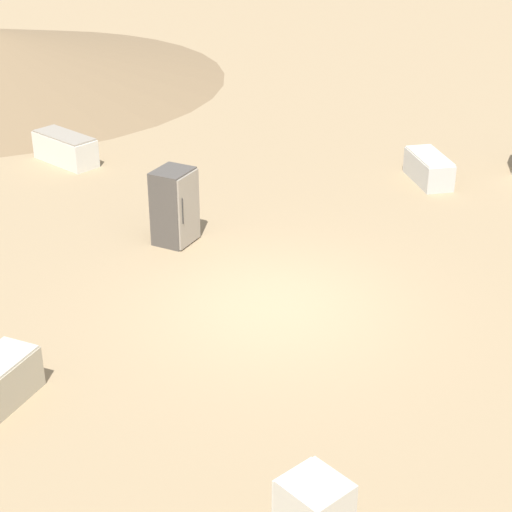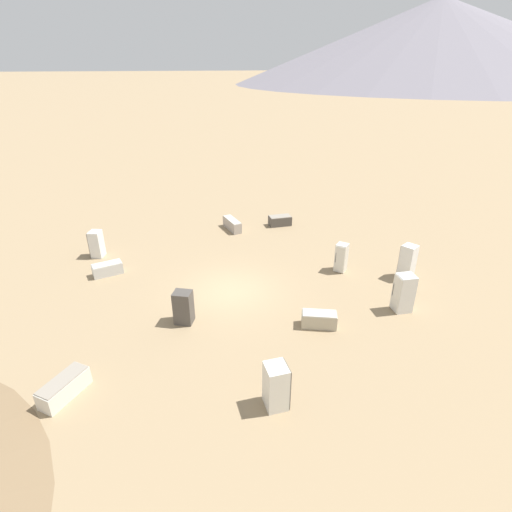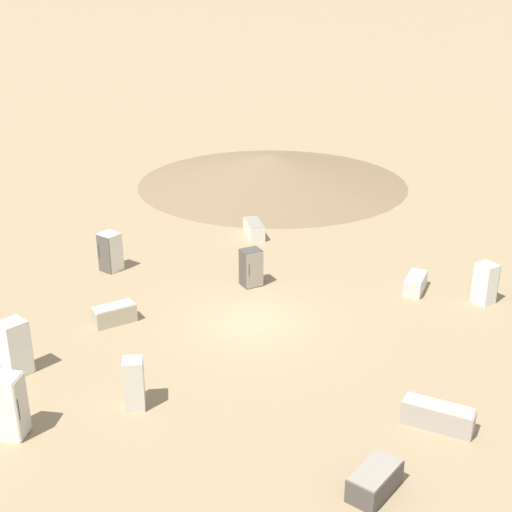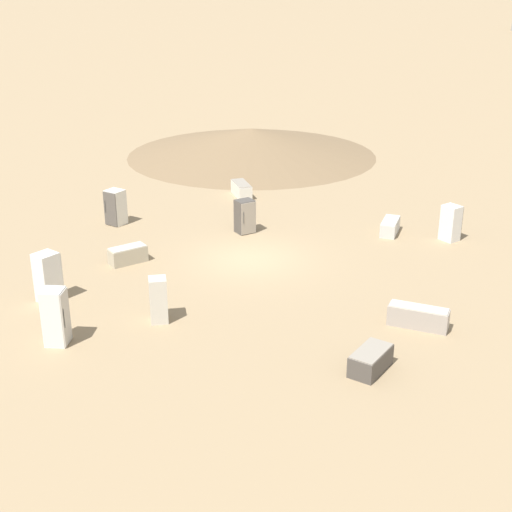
{
  "view_description": "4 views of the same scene",
  "coord_description": "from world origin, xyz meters",
  "px_view_note": "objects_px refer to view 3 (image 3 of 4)",
  "views": [
    {
      "loc": [
        0.82,
        -12.63,
        7.24
      ],
      "look_at": [
        -0.27,
        -0.06,
        0.96
      ],
      "focal_mm": 60.0,
      "sensor_mm": 36.0,
      "label": 1
    },
    {
      "loc": [
        -16.76,
        2.56,
        10.21
      ],
      "look_at": [
        0.4,
        -1.36,
        1.59
      ],
      "focal_mm": 28.0,
      "sensor_mm": 36.0,
      "label": 2
    },
    {
      "loc": [
        14.64,
        -17.12,
        11.83
      ],
      "look_at": [
        -0.92,
        1.32,
        1.88
      ],
      "focal_mm": 50.0,
      "sensor_mm": 36.0,
      "label": 3
    },
    {
      "loc": [
        15.97,
        -21.25,
        10.88
      ],
      "look_at": [
        1.07,
        -1.05,
        0.73
      ],
      "focal_mm": 50.0,
      "sensor_mm": 36.0,
      "label": 4
    }
  ],
  "objects_px": {
    "discarded_fridge_0": "(438,416)",
    "discarded_fridge_10": "(375,481)",
    "discarded_fridge_4": "(15,348)",
    "discarded_fridge_8": "(110,252)",
    "discarded_fridge_1": "(134,383)",
    "discarded_fridge_5": "(415,283)",
    "discarded_fridge_3": "(114,314)",
    "discarded_fridge_9": "(11,406)",
    "discarded_fridge_2": "(251,268)",
    "discarded_fridge_7": "(485,283)",
    "discarded_fridge_6": "(254,229)"
  },
  "relations": [
    {
      "from": "discarded_fridge_5",
      "to": "discarded_fridge_7",
      "type": "bearing_deg",
      "value": 0.66
    },
    {
      "from": "discarded_fridge_8",
      "to": "discarded_fridge_2",
      "type": "bearing_deg",
      "value": -157.6
    },
    {
      "from": "discarded_fridge_5",
      "to": "discarded_fridge_9",
      "type": "height_order",
      "value": "discarded_fridge_9"
    },
    {
      "from": "discarded_fridge_2",
      "to": "discarded_fridge_6",
      "type": "xyz_separation_m",
      "value": [
        -3.43,
        4.22,
        -0.39
      ]
    },
    {
      "from": "discarded_fridge_3",
      "to": "discarded_fridge_4",
      "type": "distance_m",
      "value": 4.14
    },
    {
      "from": "discarded_fridge_5",
      "to": "discarded_fridge_8",
      "type": "distance_m",
      "value": 12.38
    },
    {
      "from": "discarded_fridge_8",
      "to": "discarded_fridge_5",
      "type": "bearing_deg",
      "value": -152.8
    },
    {
      "from": "discarded_fridge_3",
      "to": "discarded_fridge_7",
      "type": "distance_m",
      "value": 13.68
    },
    {
      "from": "discarded_fridge_1",
      "to": "discarded_fridge_6",
      "type": "bearing_deg",
      "value": 69.81
    },
    {
      "from": "discarded_fridge_8",
      "to": "discarded_fridge_10",
      "type": "height_order",
      "value": "discarded_fridge_8"
    },
    {
      "from": "discarded_fridge_8",
      "to": "discarded_fridge_1",
      "type": "bearing_deg",
      "value": 141.14
    },
    {
      "from": "discarded_fridge_6",
      "to": "discarded_fridge_10",
      "type": "height_order",
      "value": "discarded_fridge_6"
    },
    {
      "from": "discarded_fridge_0",
      "to": "discarded_fridge_10",
      "type": "xyz_separation_m",
      "value": [
        0.04,
        -3.34,
        -0.03
      ]
    },
    {
      "from": "discarded_fridge_4",
      "to": "discarded_fridge_8",
      "type": "bearing_deg",
      "value": 122.33
    },
    {
      "from": "discarded_fridge_0",
      "to": "discarded_fridge_7",
      "type": "xyz_separation_m",
      "value": [
        -2.31,
        8.29,
        0.41
      ]
    },
    {
      "from": "discarded_fridge_3",
      "to": "discarded_fridge_7",
      "type": "height_order",
      "value": "discarded_fridge_7"
    },
    {
      "from": "discarded_fridge_6",
      "to": "discarded_fridge_8",
      "type": "height_order",
      "value": "discarded_fridge_8"
    },
    {
      "from": "discarded_fridge_0",
      "to": "discarded_fridge_1",
      "type": "xyz_separation_m",
      "value": [
        -7.09,
        -4.69,
        0.42
      ]
    },
    {
      "from": "discarded_fridge_9",
      "to": "discarded_fridge_10",
      "type": "height_order",
      "value": "discarded_fridge_9"
    },
    {
      "from": "discarded_fridge_0",
      "to": "discarded_fridge_5",
      "type": "relative_size",
      "value": 1.24
    },
    {
      "from": "discarded_fridge_0",
      "to": "discarded_fridge_10",
      "type": "height_order",
      "value": "discarded_fridge_0"
    },
    {
      "from": "discarded_fridge_5",
      "to": "discarded_fridge_1",
      "type": "bearing_deg",
      "value": -117.85
    },
    {
      "from": "discarded_fridge_9",
      "to": "discarded_fridge_7",
      "type": "bearing_deg",
      "value": 127.1
    },
    {
      "from": "discarded_fridge_0",
      "to": "discarded_fridge_3",
      "type": "relative_size",
      "value": 1.26
    },
    {
      "from": "discarded_fridge_5",
      "to": "discarded_fridge_8",
      "type": "relative_size",
      "value": 1.01
    },
    {
      "from": "discarded_fridge_1",
      "to": "discarded_fridge_9",
      "type": "xyz_separation_m",
      "value": [
        -1.48,
        -2.99,
        0.14
      ]
    },
    {
      "from": "discarded_fridge_0",
      "to": "discarded_fridge_5",
      "type": "bearing_deg",
      "value": -161.28
    },
    {
      "from": "discarded_fridge_3",
      "to": "discarded_fridge_2",
      "type": "bearing_deg",
      "value": -87.48
    },
    {
      "from": "discarded_fridge_7",
      "to": "discarded_fridge_4",
      "type": "bearing_deg",
      "value": -105.71
    },
    {
      "from": "discarded_fridge_4",
      "to": "discarded_fridge_7",
      "type": "height_order",
      "value": "discarded_fridge_4"
    },
    {
      "from": "discarded_fridge_3",
      "to": "discarded_fridge_0",
      "type": "bearing_deg",
      "value": -152.78
    },
    {
      "from": "discarded_fridge_5",
      "to": "discarded_fridge_9",
      "type": "xyz_separation_m",
      "value": [
        -3.82,
        -15.2,
        0.6
      ]
    },
    {
      "from": "discarded_fridge_3",
      "to": "discarded_fridge_4",
      "type": "height_order",
      "value": "discarded_fridge_4"
    },
    {
      "from": "discarded_fridge_1",
      "to": "discarded_fridge_7",
      "type": "bearing_deg",
      "value": 23.16
    },
    {
      "from": "discarded_fridge_4",
      "to": "discarded_fridge_10",
      "type": "bearing_deg",
      "value": 14.4
    },
    {
      "from": "discarded_fridge_6",
      "to": "discarded_fridge_9",
      "type": "height_order",
      "value": "discarded_fridge_9"
    },
    {
      "from": "discarded_fridge_1",
      "to": "discarded_fridge_9",
      "type": "relative_size",
      "value": 0.85
    },
    {
      "from": "discarded_fridge_2",
      "to": "discarded_fridge_10",
      "type": "xyz_separation_m",
      "value": [
        10.03,
        -7.17,
        -0.41
      ]
    },
    {
      "from": "discarded_fridge_0",
      "to": "discarded_fridge_6",
      "type": "distance_m",
      "value": 15.64
    },
    {
      "from": "discarded_fridge_7",
      "to": "discarded_fridge_5",
      "type": "bearing_deg",
      "value": -145.64
    },
    {
      "from": "discarded_fridge_7",
      "to": "discarded_fridge_10",
      "type": "height_order",
      "value": "discarded_fridge_7"
    },
    {
      "from": "discarded_fridge_6",
      "to": "discarded_fridge_7",
      "type": "bearing_deg",
      "value": -51.75
    },
    {
      "from": "discarded_fridge_5",
      "to": "discarded_fridge_10",
      "type": "relative_size",
      "value": 1.07
    },
    {
      "from": "discarded_fridge_8",
      "to": "discarded_fridge_3",
      "type": "bearing_deg",
      "value": 138.69
    },
    {
      "from": "discarded_fridge_1",
      "to": "discarded_fridge_6",
      "type": "distance_m",
      "value": 14.22
    },
    {
      "from": "discarded_fridge_7",
      "to": "discarded_fridge_9",
      "type": "height_order",
      "value": "discarded_fridge_9"
    },
    {
      "from": "discarded_fridge_6",
      "to": "discarded_fridge_7",
      "type": "xyz_separation_m",
      "value": [
        11.11,
        0.25,
        0.42
      ]
    },
    {
      "from": "discarded_fridge_0",
      "to": "discarded_fridge_9",
      "type": "relative_size",
      "value": 1.1
    },
    {
      "from": "discarded_fridge_3",
      "to": "discarded_fridge_9",
      "type": "bearing_deg",
      "value": 135.71
    },
    {
      "from": "discarded_fridge_9",
      "to": "discarded_fridge_1",
      "type": "bearing_deg",
      "value": 122.21
    }
  ]
}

